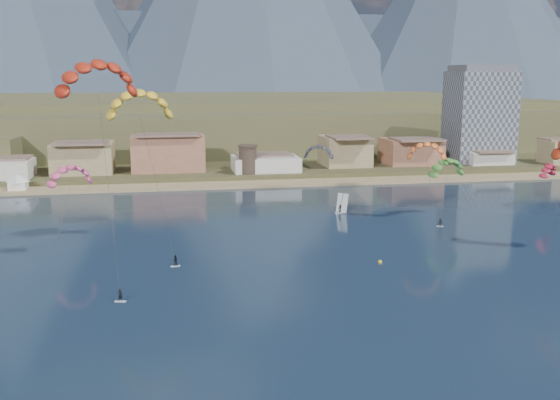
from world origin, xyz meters
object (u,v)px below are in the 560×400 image
kitesurfer_red (97,73)px  kitesurfer_green (447,165)px  windsurfer (341,207)px  watchtower (248,159)px  kitesurfer_yellow (140,100)px  apartment_tower (480,114)px  buoy (380,262)px

kitesurfer_red → kitesurfer_green: (70.12, 29.47, -19.62)m
kitesurfer_red → windsurfer: (48.43, 36.93, -29.69)m
watchtower → kitesurfer_red: bearing=-111.3°
kitesurfer_red → kitesurfer_yellow: size_ratio=1.14×
kitesurfer_red → kitesurfer_yellow: bearing=71.0°
apartment_tower → kitesurfer_green: size_ratio=2.08×
watchtower → kitesurfer_yellow: kitesurfer_yellow is taller
apartment_tower → kitesurfer_yellow: bearing=-142.1°
windsurfer → buoy: size_ratio=6.35×
kitesurfer_red → buoy: bearing=-3.0°
watchtower → kitesurfer_green: 67.54m
kitesurfer_red → watchtower: bearing=68.7°
kitesurfer_green → windsurfer: 25.06m
kitesurfer_green → buoy: bearing=-129.1°
kitesurfer_red → buoy: (44.31, -2.34, -30.99)m
kitesurfer_yellow → kitesurfer_green: (64.65, 13.61, -14.93)m
buoy → kitesurfer_red: bearing=177.0°
windsurfer → buoy: (-4.11, -39.27, -1.30)m
kitesurfer_green → buoy: size_ratio=21.83×
windsurfer → buoy: bearing=-96.0°
apartment_tower → kitesurfer_red: bearing=-138.6°
kitesurfer_yellow → kitesurfer_green: size_ratio=2.00×
kitesurfer_green → buoy: 42.51m
watchtower → kitesurfer_red: 95.51m
kitesurfer_yellow → kitesurfer_green: 67.74m
watchtower → kitesurfer_yellow: (-28.00, -70.11, 20.05)m
kitesurfer_yellow → windsurfer: size_ratio=6.88×
kitesurfer_green → windsurfer: (-21.69, 7.46, -10.07)m
kitesurfer_green → windsurfer: kitesurfer_green is taller
watchtower → kitesurfer_red: kitesurfer_red is taller
apartment_tower → kitesurfer_green: 83.00m
apartment_tower → kitesurfer_green: (-43.35, -70.50, -6.33)m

